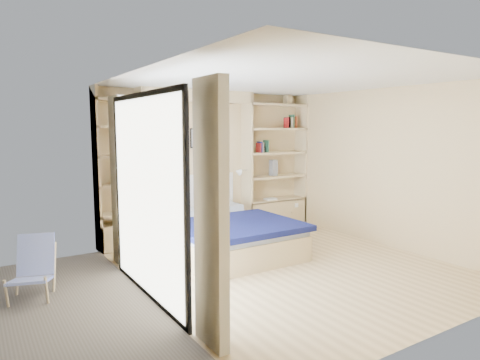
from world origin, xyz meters
TOP-DOWN VIEW (x-y plane):
  - ground at (0.00, 0.00)m, footprint 4.50×4.50m
  - room_shell at (-0.39, 1.52)m, footprint 4.50×4.50m
  - bed at (-0.40, 1.04)m, footprint 1.76×2.30m
  - photo_gallery at (-0.45, 2.22)m, footprint 1.48×0.02m
  - reading_lamps at (-0.30, 2.00)m, footprint 1.92×0.12m
  - shelf_decor at (1.10, 2.07)m, footprint 3.52×0.23m
  - deck_chair at (-3.05, 0.70)m, footprint 0.61×0.78m

SIDE VIEW (x-z plane):
  - ground at x=0.00m, z-range 0.00..0.00m
  - bed at x=-0.40m, z-range -0.26..0.81m
  - deck_chair at x=-3.05m, z-range -0.02..0.67m
  - room_shell at x=-0.39m, z-range -1.17..3.33m
  - reading_lamps at x=-0.30m, z-range 1.03..1.17m
  - photo_gallery at x=-0.45m, z-range 1.19..2.01m
  - shelf_decor at x=1.10m, z-range 0.68..2.71m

